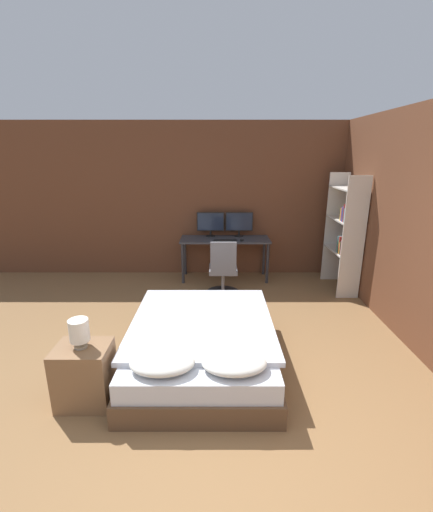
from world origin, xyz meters
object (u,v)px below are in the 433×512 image
bedside_lamp (79,331)px  monitor_right (239,223)px  office_chair (223,274)px  nightstand (85,375)px  computer_mouse (242,240)px  bookshelf (346,229)px  desk (225,244)px  bed (202,344)px  monitor_left (211,223)px  keyboard (225,241)px

bedside_lamp → monitor_right: 3.73m
monitor_right → office_chair: monitor_right is taller
nightstand → computer_mouse: bearing=62.1°
monitor_right → bookshelf: (1.63, -0.72, 0.03)m
bedside_lamp → computer_mouse: bearing=62.1°
monitor_right → computer_mouse: 0.42m
computer_mouse → bookshelf: (1.60, -0.37, 0.26)m
nightstand → desk: size_ratio=0.36×
bed → monitor_left: (0.05, 2.79, 0.75)m
bedside_lamp → computer_mouse: bedside_lamp is taller
bed → bedside_lamp: (-1.01, -0.58, 0.48)m
monitor_left → office_chair: bearing=-77.4°
monitor_right → bookshelf: 1.78m
bedside_lamp → monitor_left: monitor_left is taller
bedside_lamp → office_chair: size_ratio=0.29×
bedside_lamp → office_chair: 2.77m
bedside_lamp → monitor_left: size_ratio=0.54×
monitor_left → keyboard: bearing=-53.8°
office_chair → desk: bearing=86.6°
nightstand → monitor_right: size_ratio=1.16×
keyboard → bed: bearing=-97.0°
keyboard → computer_mouse: bearing=0.0°
bed → bookshelf: size_ratio=1.03×
desk → office_chair: bearing=-93.4°
desk → office_chair: size_ratio=1.71×
bed → nightstand: size_ratio=3.43×
bedside_lamp → computer_mouse: (1.60, 3.02, 0.04)m
computer_mouse → desk: bearing=148.9°
monitor_right → keyboard: bearing=-126.2°
bookshelf → bedside_lamp: bearing=-140.4°
desk → monitor_right: 0.46m
bed → monitor_left: size_ratio=3.96×
monitor_right → computer_mouse: (0.03, -0.35, -0.23)m
keyboard → bookshelf: (1.89, -0.37, 0.27)m
monitor_left → bookshelf: bearing=-18.5°
bed → computer_mouse: size_ratio=27.33×
monitor_left → keyboard: size_ratio=1.24×
monitor_left → bookshelf: bookshelf is taller
bed → bedside_lamp: bedside_lamp is taller
nightstand → desk: desk is taller
bed → bedside_lamp: bearing=-150.3°
monitor_left → keyboard: (0.25, -0.35, -0.24)m
bedside_lamp → desk: bearing=67.6°
bedside_lamp → monitor_right: (1.57, 3.37, 0.27)m
bedside_lamp → keyboard: size_ratio=0.67×
bedside_lamp → keyboard: 3.30m
bed → keyboard: size_ratio=4.92×
keyboard → nightstand: bearing=-113.5°
bed → monitor_right: 2.94m
desk → bookshelf: (1.89, -0.54, 0.38)m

